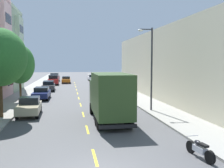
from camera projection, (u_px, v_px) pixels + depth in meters
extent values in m
plane|color=#4C4C4F|center=(77.00, 91.00, 39.40)|extent=(160.00, 160.00, 0.00)
cube|color=#99968E|center=(27.00, 93.00, 36.26)|extent=(3.20, 120.00, 0.14)
cube|color=#99968E|center=(125.00, 91.00, 38.59)|extent=(3.20, 120.00, 0.14)
cube|color=yellow|center=(95.00, 157.00, 11.88)|extent=(0.14, 2.20, 0.01)
cube|color=yellow|center=(87.00, 129.00, 16.79)|extent=(0.14, 2.20, 0.01)
cube|color=yellow|center=(83.00, 114.00, 21.71)|extent=(0.14, 2.20, 0.01)
cube|color=yellow|center=(81.00, 105.00, 26.62)|extent=(0.14, 2.20, 0.01)
cube|color=yellow|center=(79.00, 98.00, 31.53)|extent=(0.14, 2.20, 0.01)
cube|color=yellow|center=(77.00, 93.00, 36.45)|extent=(0.14, 2.20, 0.01)
cube|color=yellow|center=(77.00, 90.00, 41.36)|extent=(0.14, 2.20, 0.01)
cube|color=yellow|center=(76.00, 87.00, 46.28)|extent=(0.14, 2.20, 0.01)
cube|color=yellow|center=(75.00, 84.00, 51.19)|extent=(0.14, 2.20, 0.01)
cube|color=yellow|center=(75.00, 83.00, 56.10)|extent=(0.14, 2.20, 0.01)
cube|color=#FECACA|center=(7.00, 44.00, 30.44)|extent=(0.55, 3.70, 9.55)
cube|color=#1E232D|center=(11.00, 81.00, 30.86)|extent=(0.04, 2.82, 1.10)
cube|color=#1E232D|center=(10.00, 50.00, 30.55)|extent=(0.04, 2.82, 1.10)
cube|color=#1E232D|center=(9.00, 19.00, 30.24)|extent=(0.04, 2.82, 1.10)
cube|color=beige|center=(15.00, 10.00, 38.17)|extent=(0.60, 8.23, 0.44)
cube|color=beige|center=(20.00, 49.00, 38.74)|extent=(0.55, 3.70, 9.41)
cube|color=#1E232D|center=(23.00, 77.00, 39.15)|extent=(0.04, 2.82, 1.10)
cube|color=#1E232D|center=(22.00, 53.00, 38.85)|extent=(0.04, 2.82, 1.10)
cube|color=#1E232D|center=(22.00, 29.00, 38.54)|extent=(0.04, 2.82, 1.10)
cube|color=beige|center=(191.00, 65.00, 31.48)|extent=(10.00, 36.00, 8.24)
cylinder|color=#47331E|center=(1.00, 98.00, 19.85)|extent=(0.29, 0.29, 2.97)
cylinder|color=#47331E|center=(20.00, 90.00, 27.87)|extent=(0.22, 0.22, 2.49)
ellipsoid|color=#2D6B2D|center=(20.00, 64.00, 27.64)|extent=(3.17, 3.17, 4.21)
cylinder|color=#38383D|center=(152.00, 69.00, 22.66)|extent=(0.16, 0.16, 7.29)
cylinder|color=#38383D|center=(146.00, 29.00, 22.28)|extent=(1.10, 0.10, 0.10)
ellipsoid|color=silver|center=(141.00, 30.00, 22.20)|extent=(0.44, 0.28, 0.20)
cube|color=#2D471E|center=(111.00, 94.00, 18.16)|extent=(2.42, 5.22, 2.95)
cube|color=#2D471E|center=(104.00, 93.00, 21.87)|extent=(2.31, 1.91, 2.20)
cube|color=black|center=(102.00, 87.00, 22.72)|extent=(2.02, 0.09, 0.97)
cube|color=black|center=(118.00, 127.00, 15.82)|extent=(2.40, 0.17, 0.24)
cylinder|color=black|center=(116.00, 108.00, 22.21)|extent=(0.28, 0.96, 0.96)
cylinder|color=black|center=(92.00, 108.00, 21.85)|extent=(0.28, 0.96, 0.96)
cylinder|color=black|center=(130.00, 121.00, 17.10)|extent=(0.28, 0.96, 0.96)
cylinder|color=black|center=(99.00, 122.00, 16.74)|extent=(0.28, 0.96, 0.96)
cylinder|color=black|center=(127.00, 118.00, 18.18)|extent=(0.28, 0.96, 0.96)
cylinder|color=black|center=(97.00, 119.00, 17.82)|extent=(0.28, 0.96, 0.96)
cube|color=maroon|center=(55.00, 78.00, 59.44)|extent=(2.08, 4.85, 0.90)
cube|color=black|center=(55.00, 75.00, 59.37)|extent=(1.79, 2.83, 0.70)
cylinder|color=black|center=(50.00, 81.00, 57.74)|extent=(0.24, 0.67, 0.66)
cylinder|color=black|center=(58.00, 80.00, 57.98)|extent=(0.24, 0.67, 0.66)
cylinder|color=black|center=(52.00, 80.00, 60.97)|extent=(0.24, 0.67, 0.66)
cylinder|color=black|center=(59.00, 80.00, 61.20)|extent=(0.24, 0.67, 0.66)
cube|color=#333338|center=(49.00, 87.00, 40.00)|extent=(1.90, 4.73, 0.62)
cube|color=black|center=(49.00, 83.00, 40.32)|extent=(1.65, 2.85, 0.55)
cylinder|color=black|center=(43.00, 90.00, 38.32)|extent=(0.23, 0.66, 0.66)
cylinder|color=black|center=(53.00, 89.00, 38.61)|extent=(0.23, 0.66, 0.66)
cylinder|color=black|center=(44.00, 88.00, 41.45)|extent=(0.23, 0.66, 0.66)
cylinder|color=black|center=(54.00, 87.00, 41.74)|extent=(0.23, 0.66, 0.66)
cube|color=#AD1E1E|center=(53.00, 81.00, 50.74)|extent=(2.06, 4.84, 0.90)
cube|color=black|center=(53.00, 77.00, 50.68)|extent=(1.78, 2.82, 0.70)
cylinder|color=black|center=(49.00, 84.00, 49.02)|extent=(0.24, 0.67, 0.66)
cylinder|color=black|center=(58.00, 84.00, 49.35)|extent=(0.24, 0.67, 0.66)
cylinder|color=black|center=(49.00, 82.00, 52.22)|extent=(0.24, 0.67, 0.66)
cylinder|color=black|center=(58.00, 82.00, 52.54)|extent=(0.24, 0.67, 0.66)
cube|color=silver|center=(92.00, 78.00, 61.60)|extent=(1.82, 4.04, 0.62)
cube|color=black|center=(92.00, 76.00, 61.08)|extent=(1.57, 1.71, 0.55)
cylinder|color=black|center=(94.00, 79.00, 63.09)|extent=(0.23, 0.66, 0.66)
cylinder|color=black|center=(88.00, 79.00, 62.81)|extent=(0.23, 0.66, 0.66)
cylinder|color=black|center=(96.00, 80.00, 60.43)|extent=(0.23, 0.66, 0.66)
cylinder|color=black|center=(89.00, 80.00, 60.15)|extent=(0.23, 0.66, 0.66)
cube|color=tan|center=(29.00, 108.00, 21.16)|extent=(1.84, 4.04, 0.62)
cube|color=black|center=(30.00, 100.00, 21.58)|extent=(1.57, 1.72, 0.55)
cylinder|color=black|center=(17.00, 115.00, 19.71)|extent=(0.24, 0.67, 0.66)
cylinder|color=black|center=(37.00, 115.00, 19.99)|extent=(0.24, 0.67, 0.66)
cylinder|color=black|center=(22.00, 109.00, 22.37)|extent=(0.24, 0.67, 0.66)
cylinder|color=black|center=(40.00, 108.00, 22.66)|extent=(0.24, 0.67, 0.66)
cube|color=navy|center=(42.00, 94.00, 30.62)|extent=(1.86, 4.52, 0.60)
cube|color=black|center=(42.00, 89.00, 30.80)|extent=(1.61, 2.18, 0.50)
cylinder|color=black|center=(33.00, 98.00, 29.02)|extent=(0.23, 0.66, 0.66)
cylinder|color=black|center=(47.00, 98.00, 29.26)|extent=(0.23, 0.66, 0.66)
cylinder|color=black|center=(37.00, 95.00, 32.03)|extent=(0.23, 0.66, 0.66)
cylinder|color=black|center=(50.00, 95.00, 32.27)|extent=(0.23, 0.66, 0.66)
cube|color=#194C28|center=(102.00, 84.00, 44.05)|extent=(2.15, 5.35, 0.80)
cube|color=black|center=(102.00, 79.00, 45.14)|extent=(1.80, 1.64, 0.60)
cylinder|color=black|center=(106.00, 85.00, 45.98)|extent=(0.24, 0.67, 0.66)
cylinder|color=black|center=(96.00, 85.00, 45.74)|extent=(0.24, 0.67, 0.66)
cylinder|color=black|center=(109.00, 87.00, 42.42)|extent=(0.24, 0.67, 0.66)
cylinder|color=black|center=(98.00, 87.00, 42.18)|extent=(0.24, 0.67, 0.66)
cube|color=orange|center=(66.00, 80.00, 54.64)|extent=(1.80, 4.50, 0.60)
cube|color=black|center=(66.00, 78.00, 54.81)|extent=(1.58, 2.16, 0.50)
cylinder|color=black|center=(62.00, 82.00, 53.03)|extent=(0.22, 0.66, 0.66)
cylinder|color=black|center=(70.00, 82.00, 53.29)|extent=(0.22, 0.66, 0.66)
cylinder|color=black|center=(63.00, 81.00, 56.04)|extent=(0.22, 0.66, 0.66)
cylinder|color=black|center=(70.00, 81.00, 56.30)|extent=(0.22, 0.66, 0.66)
cylinder|color=black|center=(191.00, 147.00, 12.42)|extent=(0.21, 0.61, 0.60)
cylinder|color=black|center=(210.00, 157.00, 11.04)|extent=(0.21, 0.61, 0.60)
cube|color=silver|center=(200.00, 149.00, 11.72)|extent=(0.38, 0.84, 0.28)
ellipsoid|color=black|center=(198.00, 143.00, 11.86)|extent=(0.24, 0.48, 0.22)
cube|color=black|center=(204.00, 145.00, 11.45)|extent=(0.28, 0.54, 0.10)
cylinder|color=silver|center=(192.00, 136.00, 12.26)|extent=(0.62, 0.11, 0.03)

